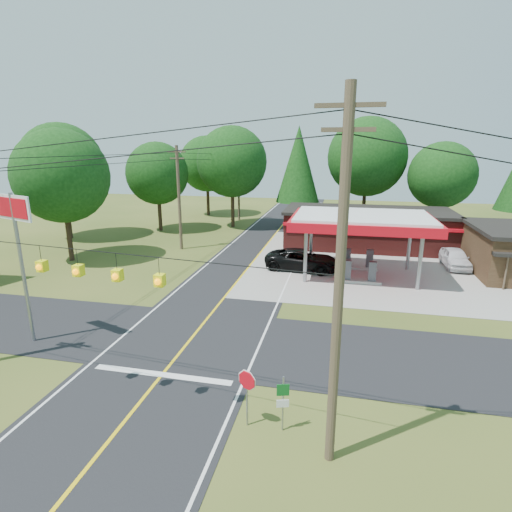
% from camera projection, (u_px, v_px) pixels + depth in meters
% --- Properties ---
extents(ground, '(120.00, 120.00, 0.00)m').
position_uv_depth(ground, '(191.00, 339.00, 21.23)').
color(ground, '#3B4C1A').
rests_on(ground, ground).
extents(main_highway, '(8.00, 120.00, 0.02)m').
position_uv_depth(main_highway, '(191.00, 338.00, 21.23)').
color(main_highway, black).
rests_on(main_highway, ground).
extents(cross_road, '(70.00, 7.00, 0.02)m').
position_uv_depth(cross_road, '(191.00, 338.00, 21.22)').
color(cross_road, black).
rests_on(cross_road, ground).
extents(lane_center_yellow, '(0.15, 110.00, 0.00)m').
position_uv_depth(lane_center_yellow, '(191.00, 338.00, 21.22)').
color(lane_center_yellow, yellow).
rests_on(lane_center_yellow, main_highway).
extents(gas_canopy, '(10.60, 7.40, 4.88)m').
position_uv_depth(gas_canopy, '(362.00, 222.00, 30.50)').
color(gas_canopy, gray).
rests_on(gas_canopy, ground).
extents(convenience_store, '(16.40, 7.55, 3.80)m').
position_uv_depth(convenience_store, '(367.00, 228.00, 40.32)').
color(convenience_store, maroon).
rests_on(convenience_store, ground).
extents(utility_pole_near_right, '(1.80, 0.30, 11.50)m').
position_uv_depth(utility_pole_near_right, '(339.00, 287.00, 11.52)').
color(utility_pole_near_right, '#473828').
rests_on(utility_pole_near_right, ground).
extents(utility_pole_far_left, '(1.80, 0.30, 10.00)m').
position_uv_depth(utility_pole_far_left, '(179.00, 197.00, 38.45)').
color(utility_pole_far_left, '#473828').
rests_on(utility_pole_far_left, ground).
extents(utility_pole_north, '(0.30, 0.30, 9.50)m').
position_uv_depth(utility_pole_north, '(239.00, 185.00, 54.27)').
color(utility_pole_north, '#473828').
rests_on(utility_pole_north, ground).
extents(overhead_beacons, '(17.04, 2.04, 1.03)m').
position_uv_depth(overhead_beacons, '(96.00, 254.00, 14.13)').
color(overhead_beacons, black).
rests_on(overhead_beacons, ground).
extents(treeline_backdrop, '(70.27, 51.59, 13.30)m').
position_uv_depth(treeline_backdrop, '(280.00, 170.00, 41.69)').
color(treeline_backdrop, '#332316').
rests_on(treeline_backdrop, ground).
extents(suv_car, '(6.63, 6.63, 1.69)m').
position_uv_depth(suv_car, '(303.00, 260.00, 32.86)').
color(suv_car, black).
rests_on(suv_car, ground).
extents(sedan_car, '(4.69, 4.69, 1.59)m').
position_uv_depth(sedan_car, '(455.00, 258.00, 33.55)').
color(sedan_car, white).
rests_on(sedan_car, ground).
extents(big_stop_sign, '(2.75, 1.02, 7.76)m').
position_uv_depth(big_stop_sign, '(16.00, 232.00, 19.41)').
color(big_stop_sign, gray).
rests_on(big_stop_sign, ground).
extents(octagonal_stop_sign, '(0.74, 0.37, 2.27)m').
position_uv_depth(octagonal_stop_sign, '(247.00, 385.00, 14.19)').
color(octagonal_stop_sign, gray).
rests_on(octagonal_stop_sign, ground).
extents(route_sign_post, '(0.44, 0.16, 2.18)m').
position_uv_depth(route_sign_post, '(283.00, 399.00, 14.02)').
color(route_sign_post, gray).
rests_on(route_sign_post, ground).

